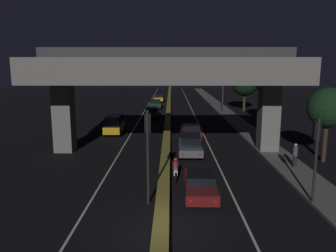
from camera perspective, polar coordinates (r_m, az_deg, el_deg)
The scene contains 21 objects.
ground_plane at distance 14.91m, azimuth -1.22°, elevation -17.88°, with size 200.00×200.00×0.00m, color black.
lane_line_left_inner at distance 48.83m, azimuth -4.47°, elevation 2.01°, with size 0.12×126.00×0.00m, color beige.
lane_line_right_inner at distance 48.76m, azimuth 4.57°, elevation 2.00°, with size 0.12×126.00×0.00m, color beige.
median_divider at distance 48.61m, azimuth 0.05°, elevation 2.27°, with size 0.70×126.00×0.44m, color olive.
sidewalk_right at distance 42.55m, azimuth 11.94°, elevation 0.69°, with size 2.39×126.00×0.16m, color #5B5956.
elevated_overpass at distance 26.80m, azimuth -0.36°, elevation 9.12°, with size 20.70×9.34×8.55m.
traffic_light_left_of_median at distance 16.57m, azimuth -3.54°, elevation -2.57°, with size 0.30×0.49×4.92m.
traffic_light_right_of_median at distance 18.12m, azimuth 24.37°, elevation -3.13°, with size 0.30×0.49×4.56m.
street_lamp at distance 48.25m, azimuth 9.07°, elevation 6.97°, with size 2.69×0.32×7.15m.
car_dark_red_lead at distance 18.33m, azimuth 5.62°, elevation -10.04°, with size 1.90×4.46×1.33m.
car_grey_second at distance 26.50m, azimuth 3.91°, elevation -3.18°, with size 2.07×4.65×1.63m.
car_dark_red_third at distance 31.95m, azimuth 3.97°, elevation -1.03°, with size 2.00×4.32×1.49m.
car_taxi_yellow_lead_oncoming at distance 34.92m, azimuth -9.34°, elevation 0.29°, with size 1.86×4.07×2.00m.
car_dark_green_second_oncoming at distance 45.58m, azimuth -2.83°, elevation 2.41°, with size 2.02×4.10×1.47m.
car_dark_green_third_oncoming at distance 55.95m, azimuth -2.22°, elevation 3.88°, with size 2.19×4.80×1.45m.
car_taxi_yellow_fourth_oncoming at distance 66.62m, azimuth -1.62°, elevation 4.89°, with size 2.04×4.50×1.43m.
motorcycle_white_filtering_near at distance 20.86m, azimuth 1.33°, elevation -7.69°, with size 0.32×2.00×1.39m.
pedestrian_on_sidewalk at distance 24.34m, azimuth 21.25°, elevation -4.76°, with size 0.33×0.33×1.67m.
roadside_tree_kerbside_near at distance 26.65m, azimuth 26.05°, elevation 2.85°, with size 2.97×2.97×5.58m.
roadside_tree_kerbside_mid at distance 41.41m, azimuth 17.54°, elevation 7.33°, with size 3.65×3.65×7.06m.
roadside_tree_kerbside_far at distance 53.51m, azimuth 13.25°, elevation 7.52°, with size 4.49×4.49×6.93m.
Camera 1 is at (0.43, -13.13, 7.05)m, focal length 35.00 mm.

